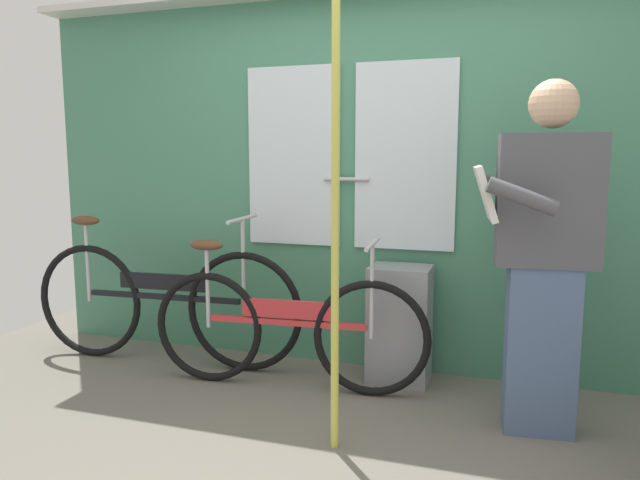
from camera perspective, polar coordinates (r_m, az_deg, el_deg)
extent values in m
cube|color=#666056|center=(2.81, 0.09, -20.12)|extent=(5.58, 3.96, 0.04)
cube|color=#427F60|center=(3.62, 5.94, 5.15)|extent=(4.58, 0.08, 2.25)
cube|color=silver|center=(3.73, -2.56, 8.03)|extent=(0.60, 0.02, 1.10)
cube|color=silver|center=(3.54, 8.20, 7.96)|extent=(0.60, 0.02, 1.10)
cylinder|color=#B2B2B7|center=(3.60, 2.58, 5.88)|extent=(0.28, 0.02, 0.02)
torus|color=black|center=(3.65, -7.33, -6.87)|extent=(0.74, 0.09, 0.74)
torus|color=black|center=(4.17, -21.32, -5.49)|extent=(0.74, 0.09, 0.74)
cube|color=black|center=(3.87, -14.83, -5.32)|extent=(1.03, 0.10, 0.03)
cube|color=black|center=(3.85, -14.88, -3.91)|extent=(0.59, 0.07, 0.10)
cylinder|color=#B7B7BC|center=(4.12, -21.51, -1.91)|extent=(0.02, 0.02, 0.53)
ellipsoid|color=brown|center=(4.08, -21.70, 1.75)|extent=(0.21, 0.10, 0.06)
cylinder|color=#B7B7BC|center=(3.59, -7.41, -2.48)|extent=(0.02, 0.02, 0.57)
cylinder|color=#B7B7BC|center=(3.55, -7.50, 2.04)|extent=(0.05, 0.44, 0.02)
torus|color=black|center=(3.27, 4.97, -9.45)|extent=(0.65, 0.10, 0.65)
torus|color=black|center=(3.53, -10.69, -8.25)|extent=(0.65, 0.10, 0.65)
cube|color=red|center=(3.35, -3.18, -7.93)|extent=(0.91, 0.11, 0.03)
cube|color=red|center=(3.33, -3.19, -6.67)|extent=(0.52, 0.07, 0.10)
cylinder|color=#B7B7BC|center=(3.47, -10.79, -4.43)|extent=(0.02, 0.02, 0.48)
ellipsoid|color=brown|center=(3.43, -10.90, -0.49)|extent=(0.21, 0.11, 0.06)
cylinder|color=#B7B7BC|center=(3.21, 5.03, -4.99)|extent=(0.02, 0.02, 0.52)
cylinder|color=#B7B7BC|center=(3.16, 5.09, -0.36)|extent=(0.06, 0.44, 0.02)
cube|color=slate|center=(3.02, 20.48, -9.88)|extent=(0.33, 0.21, 0.81)
cube|color=#4C4C51|center=(2.89, 21.17, 3.57)|extent=(0.47, 0.25, 0.60)
sphere|color=tan|center=(2.89, 21.61, 12.12)|extent=(0.22, 0.22, 0.22)
cube|color=silver|center=(2.86, 15.64, 4.38)|extent=(0.14, 0.35, 0.26)
cylinder|color=#4C4C51|center=(2.67, 18.91, 4.00)|extent=(0.31, 0.10, 0.17)
cylinder|color=#4C4C51|center=(3.07, 18.02, 4.52)|extent=(0.31, 0.10, 0.17)
cube|color=gray|center=(3.51, 7.70, -8.02)|extent=(0.35, 0.28, 0.68)
cylinder|color=#C6C14C|center=(2.54, 1.49, 3.96)|extent=(0.04, 0.04, 2.25)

